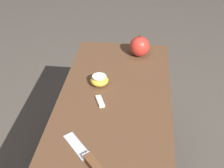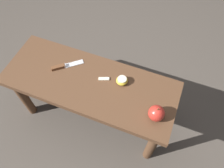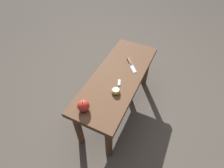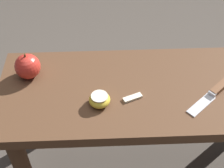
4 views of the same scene
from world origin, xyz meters
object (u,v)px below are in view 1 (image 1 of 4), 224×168
object	(u,v)px
knife	(89,160)
wooden_bench	(111,136)
apple_whole	(140,46)
apple_cut	(99,80)

from	to	relation	value
knife	wooden_bench	bearing A→B (deg)	-52.15
wooden_bench	knife	size ratio (longest dim) A/B	6.22
apple_whole	wooden_bench	bearing A→B (deg)	170.06
wooden_bench	knife	world-z (taller)	knife
wooden_bench	knife	xyz separation A→B (m)	(-0.19, 0.04, 0.09)
knife	apple_whole	bearing A→B (deg)	-51.19
wooden_bench	apple_whole	size ratio (longest dim) A/B	10.69
knife	apple_whole	world-z (taller)	apple_whole
wooden_bench	apple_whole	xyz separation A→B (m)	(0.42, -0.07, 0.13)
knife	apple_cut	bearing A→B (deg)	-36.74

